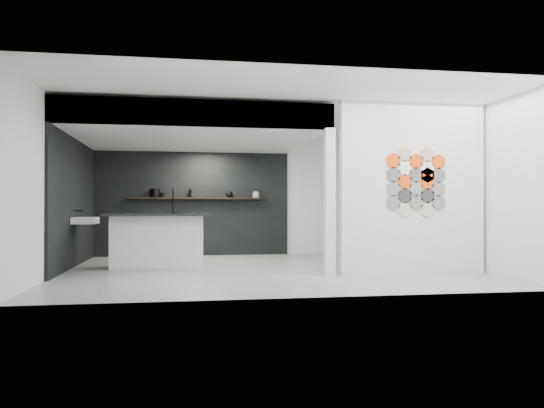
{
  "coord_description": "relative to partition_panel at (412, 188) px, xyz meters",
  "views": [
    {
      "loc": [
        -1.46,
        -9.2,
        1.07
      ],
      "look_at": [
        0.1,
        0.3,
        1.15
      ],
      "focal_mm": 35.0,
      "sensor_mm": 36.0,
      "label": 1
    }
  ],
  "objects": [
    {
      "name": "bottle_dark",
      "position": [
        -3.58,
        3.87,
        0.01
      ],
      "size": [
        0.08,
        0.08,
        0.18
      ],
      "primitive_type": "cylinder",
      "rotation": [
        0.0,
        0.0,
        -0.35
      ],
      "color": "black",
      "rests_on": "display_shelf"
    },
    {
      "name": "kettle",
      "position": [
        -2.69,
        3.87,
        -0.01
      ],
      "size": [
        0.2,
        0.2,
        0.13
      ],
      "primitive_type": "ellipsoid",
      "rotation": [
        0.0,
        0.0,
        -0.3
      ],
      "color": "black",
      "rests_on": "display_shelf"
    },
    {
      "name": "wall_basin",
      "position": [
        -5.46,
        1.8,
        -0.55
      ],
      "size": [
        0.4,
        0.6,
        0.12
      ],
      "primitive_type": "cube",
      "color": "silver",
      "rests_on": "bay_clad_left"
    },
    {
      "name": "bulkhead",
      "position": [
        -3.52,
        2.0,
        1.15
      ],
      "size": [
        4.4,
        4.0,
        0.4
      ],
      "primitive_type": "cube",
      "color": "silver",
      "rests_on": "corner_column"
    },
    {
      "name": "fascia_beam",
      "position": [
        -3.52,
        0.08,
        1.15
      ],
      "size": [
        4.4,
        0.16,
        0.4
      ],
      "primitive_type": "cube",
      "color": "silver",
      "rests_on": "corner_column"
    },
    {
      "name": "utensil_cup",
      "position": [
        -4.19,
        3.87,
        -0.03
      ],
      "size": [
        0.11,
        0.11,
        0.1
      ],
      "primitive_type": "cylinder",
      "rotation": [
        0.0,
        0.0,
        0.33
      ],
      "color": "black",
      "rests_on": "display_shelf"
    },
    {
      "name": "partition_panel",
      "position": [
        0.0,
        0.0,
        0.0
      ],
      "size": [
        2.45,
        0.15,
        2.8
      ],
      "primitive_type": "cube",
      "color": "silver",
      "rests_on": "floor"
    },
    {
      "name": "corner_column",
      "position": [
        -1.41,
        0.0,
        -0.22
      ],
      "size": [
        0.16,
        0.16,
        2.35
      ],
      "primitive_type": "cube",
      "color": "silver",
      "rests_on": "floor"
    },
    {
      "name": "bay_clad_back",
      "position": [
        -3.52,
        3.97,
        -0.22
      ],
      "size": [
        4.4,
        0.04,
        2.35
      ],
      "primitive_type": "cube",
      "color": "black",
      "rests_on": "floor"
    },
    {
      "name": "display_shelf",
      "position": [
        -3.43,
        3.87,
        -0.1
      ],
      "size": [
        3.0,
        0.15,
        0.04
      ],
      "primitive_type": "cube",
      "color": "black",
      "rests_on": "bay_clad_back"
    },
    {
      "name": "floor",
      "position": [
        -2.23,
        1.0,
        -1.4
      ],
      "size": [
        7.0,
        6.0,
        0.01
      ],
      "primitive_type": "cube",
      "color": "gray"
    },
    {
      "name": "bay_clad_left",
      "position": [
        -5.7,
        2.0,
        -0.22
      ],
      "size": [
        0.04,
        4.0,
        2.35
      ],
      "primitive_type": "cube",
      "color": "black",
      "rests_on": "floor"
    },
    {
      "name": "glass_bowl",
      "position": [
        -2.08,
        3.87,
        -0.03
      ],
      "size": [
        0.16,
        0.16,
        0.11
      ],
      "primitive_type": "cylinder",
      "rotation": [
        0.0,
        0.0,
        0.03
      ],
      "color": "gray",
      "rests_on": "display_shelf"
    },
    {
      "name": "stockpot",
      "position": [
        -4.34,
        3.87,
        0.01
      ],
      "size": [
        0.22,
        0.22,
        0.18
      ],
      "primitive_type": "cylinder",
      "rotation": [
        0.0,
        0.0,
        -0.0
      ],
      "color": "black",
      "rests_on": "display_shelf"
    },
    {
      "name": "hex_tile_cluster",
      "position": [
        0.03,
        -0.09,
        0.1
      ],
      "size": [
        1.04,
        0.02,
        1.16
      ],
      "color": "#66635E",
      "rests_on": "partition_panel"
    },
    {
      "name": "glass_vase",
      "position": [
        -2.08,
        3.87,
        -0.01
      ],
      "size": [
        0.11,
        0.11,
        0.14
      ],
      "primitive_type": "cylinder",
      "rotation": [
        0.0,
        0.0,
        -0.16
      ],
      "color": "gray",
      "rests_on": "display_shelf"
    },
    {
      "name": "kitchen_island",
      "position": [
        -4.18,
        1.63,
        -0.9
      ],
      "size": [
        1.85,
        0.82,
        1.49
      ],
      "rotation": [
        0.0,
        0.0,
        0.0
      ],
      "color": "silver",
      "rests_on": "floor"
    }
  ]
}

